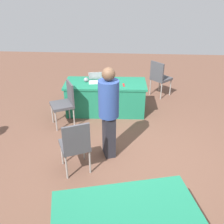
{
  "coord_description": "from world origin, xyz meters",
  "views": [
    {
      "loc": [
        -0.06,
        3.5,
        2.84
      ],
      "look_at": [
        0.18,
        -0.15,
        0.9
      ],
      "focal_mm": 40.69,
      "sensor_mm": 36.0,
      "label": 1
    }
  ],
  "objects_px": {
    "table_foreground": "(106,97)",
    "chair_tucked_left": "(75,144)",
    "chair_near_front": "(65,101)",
    "chair_aisle": "(160,76)",
    "yarn_ball": "(86,80)",
    "scissors_red": "(124,85)",
    "laptop_silver": "(96,80)",
    "person_attendee_standing": "(109,110)"
  },
  "relations": [
    {
      "from": "table_foreground",
      "to": "scissors_red",
      "type": "bearing_deg",
      "value": 163.42
    },
    {
      "from": "chair_near_front",
      "to": "person_attendee_standing",
      "type": "xyz_separation_m",
      "value": [
        -1.0,
        1.0,
        0.36
      ]
    },
    {
      "from": "chair_tucked_left",
      "to": "scissors_red",
      "type": "bearing_deg",
      "value": 46.73
    },
    {
      "from": "chair_near_front",
      "to": "scissors_red",
      "type": "xyz_separation_m",
      "value": [
        -1.21,
        -0.53,
        0.19
      ]
    },
    {
      "from": "chair_near_front",
      "to": "table_foreground",
      "type": "bearing_deg",
      "value": -77.87
    },
    {
      "from": "chair_near_front",
      "to": "chair_tucked_left",
      "type": "distance_m",
      "value": 1.59
    },
    {
      "from": "table_foreground",
      "to": "chair_aisle",
      "type": "xyz_separation_m",
      "value": [
        -1.34,
        -1.02,
        0.18
      ]
    },
    {
      "from": "chair_tucked_left",
      "to": "yarn_ball",
      "type": "relative_size",
      "value": 9.39
    },
    {
      "from": "table_foreground",
      "to": "chair_near_front",
      "type": "distance_m",
      "value": 1.05
    },
    {
      "from": "table_foreground",
      "to": "laptop_silver",
      "type": "relative_size",
      "value": 5.17
    },
    {
      "from": "laptop_silver",
      "to": "chair_aisle",
      "type": "bearing_deg",
      "value": -158.01
    },
    {
      "from": "chair_near_front",
      "to": "scissors_red",
      "type": "bearing_deg",
      "value": -93.7
    },
    {
      "from": "chair_near_front",
      "to": "person_attendee_standing",
      "type": "height_order",
      "value": "person_attendee_standing"
    },
    {
      "from": "laptop_silver",
      "to": "yarn_ball",
      "type": "bearing_deg",
      "value": -4.96
    },
    {
      "from": "chair_aisle",
      "to": "scissors_red",
      "type": "distance_m",
      "value": 1.48
    },
    {
      "from": "person_attendee_standing",
      "to": "laptop_silver",
      "type": "bearing_deg",
      "value": 175.73
    },
    {
      "from": "scissors_red",
      "to": "chair_tucked_left",
      "type": "bearing_deg",
      "value": -25.15
    },
    {
      "from": "table_foreground",
      "to": "chair_near_front",
      "type": "xyz_separation_m",
      "value": [
        0.8,
        0.65,
        0.18
      ]
    },
    {
      "from": "chair_near_front",
      "to": "laptop_silver",
      "type": "relative_size",
      "value": 2.64
    },
    {
      "from": "yarn_ball",
      "to": "chair_near_front",
      "type": "bearing_deg",
      "value": 62.59
    },
    {
      "from": "chair_tucked_left",
      "to": "person_attendee_standing",
      "type": "bearing_deg",
      "value": 21.21
    },
    {
      "from": "table_foreground",
      "to": "laptop_silver",
      "type": "height_order",
      "value": "laptop_silver"
    },
    {
      "from": "yarn_ball",
      "to": "scissors_red",
      "type": "height_order",
      "value": "yarn_ball"
    },
    {
      "from": "yarn_ball",
      "to": "scissors_red",
      "type": "bearing_deg",
      "value": 170.48
    },
    {
      "from": "table_foreground",
      "to": "chair_tucked_left",
      "type": "bearing_deg",
      "value": 82.48
    },
    {
      "from": "yarn_ball",
      "to": "scissors_red",
      "type": "relative_size",
      "value": 0.56
    },
    {
      "from": "yarn_ball",
      "to": "scissors_red",
      "type": "distance_m",
      "value": 0.88
    },
    {
      "from": "chair_aisle",
      "to": "person_attendee_standing",
      "type": "bearing_deg",
      "value": -67.24
    },
    {
      "from": "table_foreground",
      "to": "chair_tucked_left",
      "type": "height_order",
      "value": "chair_tucked_left"
    },
    {
      "from": "chair_tucked_left",
      "to": "yarn_ball",
      "type": "bearing_deg",
      "value": 70.04
    },
    {
      "from": "chair_near_front",
      "to": "yarn_ball",
      "type": "distance_m",
      "value": 0.8
    },
    {
      "from": "person_attendee_standing",
      "to": "laptop_silver",
      "type": "distance_m",
      "value": 1.76
    },
    {
      "from": "person_attendee_standing",
      "to": "yarn_ball",
      "type": "bearing_deg",
      "value": -177.34
    },
    {
      "from": "chair_aisle",
      "to": "chair_tucked_left",
      "type": "bearing_deg",
      "value": -71.36
    },
    {
      "from": "laptop_silver",
      "to": "yarn_ball",
      "type": "distance_m",
      "value": 0.22
    },
    {
      "from": "chair_tucked_left",
      "to": "yarn_ball",
      "type": "height_order",
      "value": "chair_tucked_left"
    },
    {
      "from": "table_foreground",
      "to": "person_attendee_standing",
      "type": "distance_m",
      "value": 1.76
    },
    {
      "from": "chair_near_front",
      "to": "chair_aisle",
      "type": "distance_m",
      "value": 2.71
    },
    {
      "from": "chair_aisle",
      "to": "yarn_ball",
      "type": "bearing_deg",
      "value": -105.09
    },
    {
      "from": "yarn_ball",
      "to": "chair_aisle",
      "type": "bearing_deg",
      "value": -150.83
    },
    {
      "from": "table_foreground",
      "to": "chair_tucked_left",
      "type": "xyz_separation_m",
      "value": [
        0.28,
        2.16,
        0.17
      ]
    },
    {
      "from": "laptop_silver",
      "to": "scissors_red",
      "type": "height_order",
      "value": "laptop_silver"
    }
  ]
}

